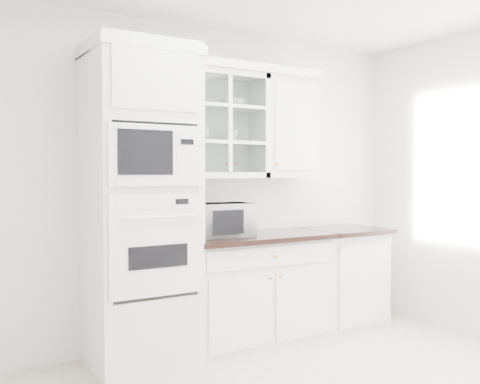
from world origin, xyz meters
TOP-DOWN VIEW (x-y plane):
  - room_shell at (0.00, 0.43)m, footprint 4.00×3.50m
  - oven_column at (-0.75, 1.42)m, footprint 0.76×0.68m
  - base_cabinet_run at (0.28, 1.45)m, footprint 1.32×0.67m
  - extra_base_cabinet at (1.28, 1.45)m, footprint 0.72×0.67m
  - upper_cabinet_glass at (0.03, 1.58)m, footprint 0.80×0.33m
  - upper_cabinet_solid at (0.71, 1.58)m, footprint 0.55×0.33m
  - crown_molding at (-0.07, 1.56)m, footprint 2.14×0.38m
  - countertop_microwave at (-0.04, 1.44)m, footprint 0.52×0.45m
  - bowl_a at (-0.17, 1.59)m, footprint 0.24×0.24m
  - bowl_b at (0.15, 1.58)m, footprint 0.21×0.21m
  - cup_a at (-0.14, 1.59)m, footprint 0.13×0.13m
  - cup_b at (0.14, 1.58)m, footprint 0.13×0.13m

SIDE VIEW (x-z plane):
  - base_cabinet_run at x=0.28m, z-range 0.00..0.92m
  - extra_base_cabinet at x=1.28m, z-range 0.00..0.92m
  - countertop_microwave at x=-0.04m, z-range 0.92..1.20m
  - oven_column at x=-0.75m, z-range 0.00..2.40m
  - cup_a at x=-0.14m, z-range 1.71..1.81m
  - cup_b at x=0.14m, z-range 1.71..1.81m
  - room_shell at x=0.00m, z-range 0.43..3.13m
  - upper_cabinet_glass at x=0.03m, z-range 1.40..2.30m
  - upper_cabinet_solid at x=0.71m, z-range 1.40..2.30m
  - bowl_a at x=-0.17m, z-range 2.01..2.06m
  - bowl_b at x=0.15m, z-range 2.01..2.08m
  - crown_molding at x=-0.07m, z-range 2.30..2.37m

